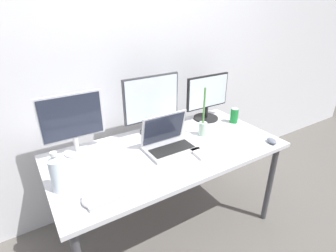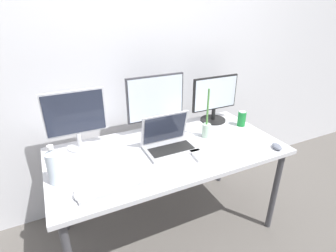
# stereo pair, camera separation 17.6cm
# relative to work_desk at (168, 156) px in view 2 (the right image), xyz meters

# --- Properties ---
(ground_plane) EXTENTS (16.00, 16.00, 0.00)m
(ground_plane) POSITION_rel_work_desk_xyz_m (0.00, 0.00, -0.68)
(ground_plane) COLOR #5B5651
(wall_back) EXTENTS (7.00, 0.08, 2.60)m
(wall_back) POSITION_rel_work_desk_xyz_m (0.00, 0.59, 0.62)
(wall_back) COLOR silver
(wall_back) RESTS_ON ground
(work_desk) EXTENTS (1.62, 0.81, 0.74)m
(work_desk) POSITION_rel_work_desk_xyz_m (0.00, 0.00, 0.00)
(work_desk) COLOR #424247
(work_desk) RESTS_ON ground
(monitor_left) EXTENTS (0.41, 0.17, 0.42)m
(monitor_left) POSITION_rel_work_desk_xyz_m (-0.55, 0.29, 0.30)
(monitor_left) COLOR silver
(monitor_left) RESTS_ON work_desk
(monitor_center) EXTENTS (0.46, 0.20, 0.46)m
(monitor_center) POSITION_rel_work_desk_xyz_m (0.04, 0.29, 0.31)
(monitor_center) COLOR #38383D
(monitor_center) RESTS_ON work_desk
(monitor_right) EXTENTS (0.42, 0.22, 0.39)m
(monitor_right) POSITION_rel_work_desk_xyz_m (0.57, 0.28, 0.27)
(monitor_right) COLOR black
(monitor_right) RESTS_ON work_desk
(laptop_silver) EXTENTS (0.35, 0.24, 0.25)m
(laptop_silver) POSITION_rel_work_desk_xyz_m (0.01, 0.01, 0.12)
(laptop_silver) COLOR #B7B7BC
(laptop_silver) RESTS_ON work_desk
(keyboard_main) EXTENTS (0.43, 0.17, 0.02)m
(keyboard_main) POSITION_rel_work_desk_xyz_m (0.32, -0.19, 0.07)
(keyboard_main) COLOR white
(keyboard_main) RESTS_ON work_desk
(keyboard_aux) EXTENTS (0.42, 0.15, 0.02)m
(keyboard_aux) POSITION_rel_work_desk_xyz_m (-0.45, -0.25, 0.07)
(keyboard_aux) COLOR #B2B2B7
(keyboard_aux) RESTS_ON work_desk
(mouse_by_keyboard) EXTENTS (0.09, 0.12, 0.03)m
(mouse_by_keyboard) POSITION_rel_work_desk_xyz_m (-0.64, -0.27, 0.08)
(mouse_by_keyboard) COLOR silver
(mouse_by_keyboard) RESTS_ON work_desk
(mouse_by_laptop) EXTENTS (0.08, 0.11, 0.03)m
(mouse_by_laptop) POSITION_rel_work_desk_xyz_m (0.69, -0.33, 0.08)
(mouse_by_laptop) COLOR slate
(mouse_by_laptop) RESTS_ON work_desk
(water_bottle) EXTENTS (0.08, 0.08, 0.24)m
(water_bottle) POSITION_rel_work_desk_xyz_m (-0.74, -0.06, 0.17)
(water_bottle) COLOR silver
(water_bottle) RESTS_ON work_desk
(soda_can_near_keyboard) EXTENTS (0.07, 0.07, 0.13)m
(soda_can_near_keyboard) POSITION_rel_work_desk_xyz_m (0.72, 0.09, 0.12)
(soda_can_near_keyboard) COLOR #197F33
(soda_can_near_keyboard) RESTS_ON work_desk
(bamboo_vase) EXTENTS (0.07, 0.07, 0.38)m
(bamboo_vase) POSITION_rel_work_desk_xyz_m (0.35, 0.05, 0.13)
(bamboo_vase) COLOR #B2D1B7
(bamboo_vase) RESTS_ON work_desk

